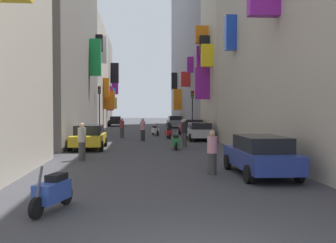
{
  "coord_description": "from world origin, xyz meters",
  "views": [
    {
      "loc": [
        -0.96,
        -5.71,
        2.4
      ],
      "look_at": [
        1.41,
        23.28,
        1.47
      ],
      "focal_mm": 41.26,
      "sensor_mm": 36.0,
      "label": 1
    }
  ],
  "objects_px": {
    "parked_car_black": "(116,121)",
    "pedestrian_far_away": "(122,128)",
    "parked_car_grey": "(175,122)",
    "parked_car_yellow": "(89,136)",
    "scooter_black": "(169,126)",
    "parked_car_blue": "(260,155)",
    "scooter_green": "(176,142)",
    "scooter_red": "(169,133)",
    "pedestrian_near_left": "(82,141)",
    "pedestrian_crossing": "(184,133)",
    "parked_car_silver": "(199,131)",
    "pedestrian_near_right": "(143,130)",
    "scooter_white": "(155,130)",
    "scooter_blue": "(53,192)",
    "pedestrian_mid_street": "(212,153)",
    "traffic_light_far_corner": "(192,104)",
    "parked_car_red": "(191,127)",
    "traffic_light_near_corner": "(99,102)"
  },
  "relations": [
    {
      "from": "parked_car_yellow",
      "to": "scooter_white",
      "type": "height_order",
      "value": "parked_car_yellow"
    },
    {
      "from": "parked_car_grey",
      "to": "parked_car_silver",
      "type": "xyz_separation_m",
      "value": [
        -0.11,
        -20.09,
        -0.07
      ]
    },
    {
      "from": "parked_car_red",
      "to": "traffic_light_far_corner",
      "type": "xyz_separation_m",
      "value": [
        0.64,
        3.84,
        2.13
      ]
    },
    {
      "from": "parked_car_blue",
      "to": "parked_car_yellow",
      "type": "distance_m",
      "value": 12.43
    },
    {
      "from": "parked_car_yellow",
      "to": "pedestrian_near_right",
      "type": "xyz_separation_m",
      "value": [
        3.34,
        5.75,
        0.1
      ]
    },
    {
      "from": "scooter_green",
      "to": "traffic_light_near_corner",
      "type": "distance_m",
      "value": 16.78
    },
    {
      "from": "parked_car_grey",
      "to": "traffic_light_near_corner",
      "type": "xyz_separation_m",
      "value": [
        -8.54,
        -11.15,
        2.34
      ]
    },
    {
      "from": "pedestrian_crossing",
      "to": "traffic_light_far_corner",
      "type": "distance_m",
      "value": 14.28
    },
    {
      "from": "parked_car_grey",
      "to": "pedestrian_far_away",
      "type": "xyz_separation_m",
      "value": [
        -6.13,
        -17.13,
        0.02
      ]
    },
    {
      "from": "parked_car_silver",
      "to": "pedestrian_crossing",
      "type": "bearing_deg",
      "value": -109.96
    },
    {
      "from": "scooter_blue",
      "to": "parked_car_yellow",
      "type": "bearing_deg",
      "value": 93.58
    },
    {
      "from": "scooter_black",
      "to": "pedestrian_near_left",
      "type": "relative_size",
      "value": 1.04
    },
    {
      "from": "scooter_blue",
      "to": "pedestrian_crossing",
      "type": "height_order",
      "value": "pedestrian_crossing"
    },
    {
      "from": "parked_car_black",
      "to": "parked_car_red",
      "type": "distance_m",
      "value": 22.21
    },
    {
      "from": "parked_car_grey",
      "to": "pedestrian_far_away",
      "type": "distance_m",
      "value": 18.2
    },
    {
      "from": "parked_car_black",
      "to": "parked_car_red",
      "type": "xyz_separation_m",
      "value": [
        7.95,
        -20.74,
        0.04
      ]
    },
    {
      "from": "scooter_green",
      "to": "scooter_white",
      "type": "xyz_separation_m",
      "value": [
        -0.63,
        12.24,
        0.0
      ]
    },
    {
      "from": "parked_car_black",
      "to": "scooter_black",
      "type": "relative_size",
      "value": 2.15
    },
    {
      "from": "parked_car_red",
      "to": "traffic_light_near_corner",
      "type": "relative_size",
      "value": 0.96
    },
    {
      "from": "parked_car_grey",
      "to": "parked_car_red",
      "type": "distance_m",
      "value": 14.81
    },
    {
      "from": "parked_car_blue",
      "to": "scooter_black",
      "type": "xyz_separation_m",
      "value": [
        -0.68,
        30.81,
        -0.3
      ]
    },
    {
      "from": "parked_car_yellow",
      "to": "traffic_light_near_corner",
      "type": "xyz_separation_m",
      "value": [
        -0.76,
        14.73,
        2.39
      ]
    },
    {
      "from": "scooter_white",
      "to": "pedestrian_mid_street",
      "type": "xyz_separation_m",
      "value": [
        1.07,
        -21.11,
        0.34
      ]
    },
    {
      "from": "parked_car_yellow",
      "to": "scooter_black",
      "type": "xyz_separation_m",
      "value": [
        6.64,
        20.77,
        -0.29
      ]
    },
    {
      "from": "scooter_white",
      "to": "pedestrian_crossing",
      "type": "distance_m",
      "value": 10.62
    },
    {
      "from": "parked_car_silver",
      "to": "pedestrian_crossing",
      "type": "xyz_separation_m",
      "value": [
        -1.74,
        -4.78,
        0.17
      ]
    },
    {
      "from": "parked_car_blue",
      "to": "traffic_light_far_corner",
      "type": "xyz_separation_m",
      "value": [
        1.16,
        24.96,
        2.15
      ]
    },
    {
      "from": "scooter_black",
      "to": "traffic_light_far_corner",
      "type": "xyz_separation_m",
      "value": [
        1.84,
        -5.85,
        2.44
      ]
    },
    {
      "from": "parked_car_yellow",
      "to": "pedestrian_near_left",
      "type": "height_order",
      "value": "pedestrian_near_left"
    },
    {
      "from": "scooter_red",
      "to": "traffic_light_far_corner",
      "type": "xyz_separation_m",
      "value": [
        2.97,
        7.04,
        2.44
      ]
    },
    {
      "from": "parked_car_black",
      "to": "pedestrian_crossing",
      "type": "distance_m",
      "value": 31.39
    },
    {
      "from": "parked_car_silver",
      "to": "parked_car_blue",
      "type": "relative_size",
      "value": 0.91
    },
    {
      "from": "parked_car_blue",
      "to": "scooter_black",
      "type": "distance_m",
      "value": 30.82
    },
    {
      "from": "scooter_white",
      "to": "pedestrian_crossing",
      "type": "height_order",
      "value": "pedestrian_crossing"
    },
    {
      "from": "parked_car_blue",
      "to": "scooter_green",
      "type": "xyz_separation_m",
      "value": [
        -2.11,
        9.33,
        -0.3
      ]
    },
    {
      "from": "scooter_blue",
      "to": "scooter_white",
      "type": "relative_size",
      "value": 0.92
    },
    {
      "from": "parked_car_red",
      "to": "pedestrian_mid_street",
      "type": "relative_size",
      "value": 2.79
    },
    {
      "from": "pedestrian_near_right",
      "to": "pedestrian_far_away",
      "type": "bearing_deg",
      "value": 119.39
    },
    {
      "from": "pedestrian_near_left",
      "to": "traffic_light_near_corner",
      "type": "bearing_deg",
      "value": 93.07
    },
    {
      "from": "scooter_white",
      "to": "scooter_red",
      "type": "xyz_separation_m",
      "value": [
        0.93,
        -3.65,
        -0.0
      ]
    },
    {
      "from": "pedestrian_crossing",
      "to": "pedestrian_near_left",
      "type": "bearing_deg",
      "value": -131.94
    },
    {
      "from": "scooter_red",
      "to": "pedestrian_near_left",
      "type": "xyz_separation_m",
      "value": [
        -5.19,
        -13.13,
        0.42
      ]
    },
    {
      "from": "parked_car_black",
      "to": "pedestrian_far_away",
      "type": "relative_size",
      "value": 2.38
    },
    {
      "from": "parked_car_blue",
      "to": "pedestrian_crossing",
      "type": "bearing_deg",
      "value": 97.12
    },
    {
      "from": "scooter_green",
      "to": "scooter_red",
      "type": "xyz_separation_m",
      "value": [
        0.3,
        8.59,
        -0.0
      ]
    },
    {
      "from": "scooter_black",
      "to": "pedestrian_near_right",
      "type": "relative_size",
      "value": 1.07
    },
    {
      "from": "parked_car_silver",
      "to": "pedestrian_mid_street",
      "type": "bearing_deg",
      "value": -97.5
    },
    {
      "from": "pedestrian_near_left",
      "to": "pedestrian_far_away",
      "type": "xyz_separation_m",
      "value": [
        1.34,
        14.0,
        -0.06
      ]
    },
    {
      "from": "pedestrian_crossing",
      "to": "pedestrian_far_away",
      "type": "distance_m",
      "value": 8.85
    },
    {
      "from": "parked_car_silver",
      "to": "pedestrian_near_left",
      "type": "height_order",
      "value": "pedestrian_near_left"
    }
  ]
}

